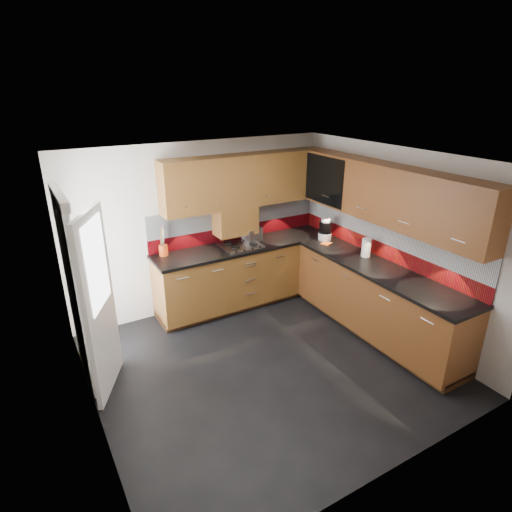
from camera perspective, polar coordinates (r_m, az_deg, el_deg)
room at (r=4.50m, az=1.70°, el=1.23°), size 4.00×3.80×2.64m
base_cabinets at (r=6.03m, az=6.65°, el=-4.29°), size 2.70×3.20×0.95m
countertop at (r=5.81m, az=6.83°, el=-0.11°), size 2.72×3.22×0.04m
backsplash at (r=6.01m, az=7.39°, el=3.55°), size 2.70×3.20×0.54m
upper_cabinets at (r=5.70m, az=8.22°, el=9.06°), size 2.50×3.20×0.72m
extractor_hood at (r=6.13m, az=-2.80°, el=4.78°), size 0.60×0.33×0.40m
glass_cabinet at (r=6.21m, az=10.15°, el=10.27°), size 0.32×0.80×0.66m
back_door at (r=4.81m, az=-21.83°, el=-5.11°), size 0.42×1.19×2.04m
gas_hob at (r=6.10m, az=-2.02°, el=1.47°), size 0.55×0.49×0.04m
utensil_pot at (r=5.87m, az=-12.26°, el=0.96°), size 0.12×0.12×0.42m
toaster at (r=6.26m, az=-0.50°, el=2.84°), size 0.31×0.24×0.20m
food_processor at (r=6.38m, az=9.21°, el=3.41°), size 0.19×0.19×0.32m
paper_towel at (r=5.88m, az=14.48°, el=1.09°), size 0.16×0.16×0.25m
orange_cloth at (r=6.26m, az=9.38°, el=1.64°), size 0.17×0.16×0.01m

